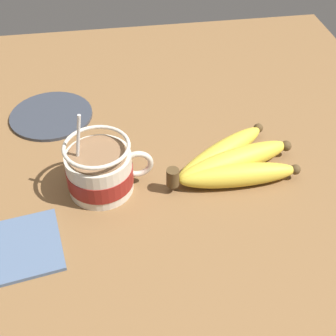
{
  "coord_description": "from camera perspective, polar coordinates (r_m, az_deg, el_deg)",
  "views": [
    {
      "loc": [
        -2.77,
        -57.19,
        55.01
      ],
      "look_at": [
        5.48,
        -4.4,
        6.6
      ],
      "focal_mm": 50.0,
      "sensor_mm": 36.0,
      "label": 1
    }
  ],
  "objects": [
    {
      "name": "table",
      "position": [
        0.78,
        -4.46,
        -1.11
      ],
      "size": [
        106.36,
        106.36,
        2.76
      ],
      "color": "brown",
      "rests_on": "ground"
    },
    {
      "name": "napkin",
      "position": [
        0.69,
        -19.59,
        -9.62
      ],
      "size": [
        17.73,
        13.76,
        0.6
      ],
      "color": "slate",
      "rests_on": "table"
    },
    {
      "name": "coffee_mug",
      "position": [
        0.73,
        -8.26,
        -0.32
      ],
      "size": [
        13.55,
        10.33,
        14.41
      ],
      "color": "beige",
      "rests_on": "table"
    },
    {
      "name": "small_plate",
      "position": [
        0.92,
        -14.05,
        6.24
      ],
      "size": [
        15.44,
        15.44,
        0.6
      ],
      "color": "#333842",
      "rests_on": "table"
    },
    {
      "name": "banana_bunch",
      "position": [
        0.77,
        7.68,
        0.7
      ],
      "size": [
        22.25,
        14.89,
        4.36
      ],
      "color": "#4C381E",
      "rests_on": "table"
    }
  ]
}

